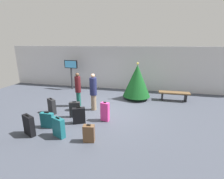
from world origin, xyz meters
The scene contains 15 objects.
ground_plane centered at (0.00, 0.00, 0.00)m, with size 16.00×16.00×0.00m, color #424754.
back_wall centered at (0.00, 3.91, 1.42)m, with size 16.00×0.20×2.84m, color silver.
holiday_tree centered at (1.32, 2.01, 1.05)m, with size 1.50×1.50×2.04m.
flight_info_kiosk centered at (-3.14, 3.11, 1.38)m, with size 0.97×0.21×1.95m.
waiting_bench centered at (3.32, 2.15, 0.36)m, with size 1.61×0.44×0.48m.
traveller_0 centered at (-0.50, -0.04, 0.91)m, with size 0.33×0.33×1.72m.
traveller_1 centered at (-1.39, 0.26, 0.89)m, with size 0.36×0.36×1.67m.
suitcase_0 centered at (-1.01, -0.96, 0.33)m, with size 0.47×0.29×0.70m.
suitcase_1 centered at (0.31, -1.00, 0.38)m, with size 0.36×0.24×0.80m.
suitcase_2 centered at (-0.87, -2.48, 0.34)m, with size 0.50×0.35×0.71m.
suitcase_3 centered at (-1.91, -2.60, 0.35)m, with size 0.53×0.37×0.74m.
suitcase_4 centered at (0.20, -2.52, 0.28)m, with size 0.38×0.26×0.59m.
suitcase_5 centered at (-0.61, -1.44, 0.32)m, with size 0.51×0.38×0.67m.
suitcase_6 centered at (-1.62, -2.01, 0.29)m, with size 0.49×0.16×0.61m.
suitcase_7 centered at (-2.18, -0.83, 0.33)m, with size 0.49×0.40×0.70m.
Camera 1 is at (1.94, -6.80, 3.02)m, focal length 26.16 mm.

